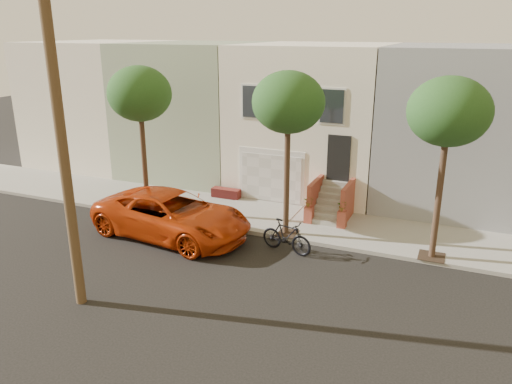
% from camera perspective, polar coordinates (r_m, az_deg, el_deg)
% --- Properties ---
extents(ground, '(90.00, 90.00, 0.00)m').
position_cam_1_polar(ground, '(16.98, -4.32, -9.37)').
color(ground, black).
rests_on(ground, ground).
extents(sidewalk, '(40.00, 3.70, 0.15)m').
position_cam_1_polar(sidewalk, '(21.41, 2.20, -3.09)').
color(sidewalk, gray).
rests_on(sidewalk, ground).
extents(house_row, '(33.10, 11.70, 7.00)m').
position_cam_1_polar(house_row, '(25.84, 6.96, 8.72)').
color(house_row, beige).
rests_on(house_row, sidewalk).
extents(tree_left, '(2.70, 2.57, 6.30)m').
position_cam_1_polar(tree_left, '(21.45, -13.20, 10.80)').
color(tree_left, '#2D2116').
rests_on(tree_left, sidewalk).
extents(tree_mid, '(2.70, 2.57, 6.30)m').
position_cam_1_polar(tree_mid, '(18.43, 3.72, 10.09)').
color(tree_mid, '#2D2116').
rests_on(tree_mid, sidewalk).
extents(tree_right, '(2.70, 2.57, 6.30)m').
position_cam_1_polar(tree_right, '(17.43, 21.23, 8.45)').
color(tree_right, '#2D2116').
rests_on(tree_right, sidewalk).
extents(pickup_truck, '(6.75, 3.70, 1.79)m').
position_cam_1_polar(pickup_truck, '(19.81, -9.64, -2.60)').
color(pickup_truck, '#B53109').
rests_on(pickup_truck, ground).
extents(motorcycle, '(2.14, 1.01, 1.24)m').
position_cam_1_polar(motorcycle, '(18.30, 3.51, -5.09)').
color(motorcycle, black).
rests_on(motorcycle, ground).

